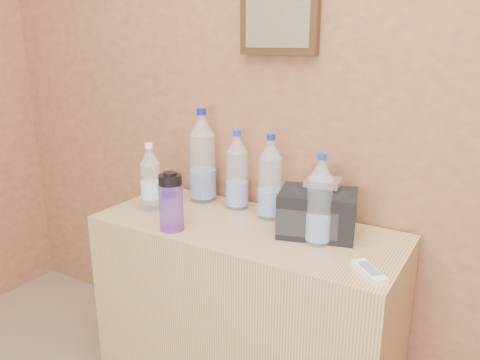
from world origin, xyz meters
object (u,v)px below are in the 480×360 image
object	(u,v)px
pet_large_c	(270,181)
toiletry_bag	(317,210)
pet_large_a	(237,174)
ac_remote	(369,272)
dresser	(245,311)
pet_large_d	(320,204)
nalgene_bottle	(171,202)
pet_large_b	(203,161)
pet_small	(151,181)
foil_packet	(323,182)
sunglasses	(159,193)

from	to	relation	value
pet_large_c	toiletry_bag	size ratio (longest dim) A/B	1.25
pet_large_a	ac_remote	size ratio (longest dim) A/B	2.31
dresser	pet_large_d	world-z (taller)	pet_large_d
nalgene_bottle	toiletry_bag	size ratio (longest dim) A/B	0.82
pet_large_b	pet_large_d	bearing A→B (deg)	-15.34
pet_large_b	nalgene_bottle	distance (m)	0.33
pet_small	nalgene_bottle	world-z (taller)	pet_small
pet_large_d	foil_packet	world-z (taller)	pet_large_d
toiletry_bag	pet_large_c	bearing A→B (deg)	149.36
pet_large_b	sunglasses	distance (m)	0.24
pet_small	pet_large_b	bearing A→B (deg)	61.77
pet_small	toiletry_bag	world-z (taller)	pet_small
pet_large_d	toiletry_bag	size ratio (longest dim) A/B	1.19
pet_large_c	pet_large_a	bearing A→B (deg)	169.72
pet_large_a	pet_large_c	world-z (taller)	pet_large_c
nalgene_bottle	pet_large_a	bearing A→B (deg)	75.95
pet_large_b	pet_large_c	world-z (taller)	pet_large_b
ac_remote	sunglasses	bearing A→B (deg)	-148.81
pet_large_d	toiletry_bag	distance (m)	0.09
pet_small	nalgene_bottle	distance (m)	0.23
pet_large_a	pet_large_d	xyz separation A→B (m)	(0.40, -0.15, -0.00)
pet_large_d	nalgene_bottle	xyz separation A→B (m)	(-0.48, -0.16, -0.03)
foil_packet	dresser	bearing A→B (deg)	-163.70
pet_large_a	nalgene_bottle	distance (m)	0.32
pet_small	toiletry_bag	bearing A→B (deg)	9.50
pet_large_a	foil_packet	distance (m)	0.39
pet_small	ac_remote	bearing A→B (deg)	-5.85
pet_large_a	toiletry_bag	xyz separation A→B (m)	(0.37, -0.08, -0.05)
toiletry_bag	nalgene_bottle	bearing A→B (deg)	-169.07
pet_large_b	sunglasses	bearing A→B (deg)	-160.47
pet_large_c	pet_large_d	distance (m)	0.27
pet_large_a	pet_large_b	bearing A→B (deg)	178.61
dresser	nalgene_bottle	world-z (taller)	nalgene_bottle
dresser	pet_small	xyz separation A→B (m)	(-0.40, -0.04, 0.46)
dresser	ac_remote	size ratio (longest dim) A/B	8.28
pet_small	pet_large_c	bearing A→B (deg)	20.73
dresser	pet_large_b	distance (m)	0.61
pet_small	pet_large_a	bearing A→B (deg)	35.26
pet_large_c	sunglasses	world-z (taller)	pet_large_c
pet_large_c	foil_packet	world-z (taller)	pet_large_c
dresser	pet_large_b	xyz separation A→B (m)	(-0.29, 0.15, 0.51)
dresser	ac_remote	bearing A→B (deg)	-15.56
sunglasses	foil_packet	size ratio (longest dim) A/B	1.29
pet_large_b	sunglasses	xyz separation A→B (m)	(-0.18, -0.07, -0.15)
ac_remote	pet_large_c	bearing A→B (deg)	-165.26
pet_large_c	ac_remote	xyz separation A→B (m)	(0.45, -0.25, -0.13)
pet_large_d	nalgene_bottle	size ratio (longest dim) A/B	1.45
sunglasses	foil_packet	distance (m)	0.75
pet_large_b	foil_packet	world-z (taller)	pet_large_b
pet_large_a	pet_large_d	size ratio (longest dim) A/B	1.03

